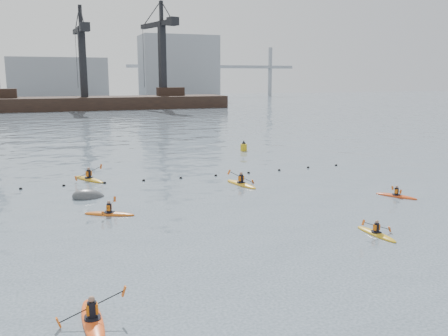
{
  "coord_description": "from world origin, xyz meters",
  "views": [
    {
      "loc": [
        -8.71,
        -14.13,
        8.14
      ],
      "look_at": [
        0.84,
        11.72,
        2.8
      ],
      "focal_mm": 38.0,
      "sensor_mm": 36.0,
      "label": 1
    }
  ],
  "objects_px": {
    "kayaker_5": "(89,179)",
    "kayaker_0": "(93,320)",
    "kayaker_3": "(241,183)",
    "kayaker_2": "(109,213)",
    "kayaker_1": "(376,233)",
    "kayaker_4": "(396,196)",
    "mooring_buoy": "(89,197)",
    "nav_buoy": "(244,147)"
  },
  "relations": [
    {
      "from": "kayaker_3",
      "to": "kayaker_1",
      "type": "bearing_deg",
      "value": -94.59
    },
    {
      "from": "kayaker_1",
      "to": "mooring_buoy",
      "type": "height_order",
      "value": "kayaker_1"
    },
    {
      "from": "kayaker_5",
      "to": "mooring_buoy",
      "type": "height_order",
      "value": "kayaker_5"
    },
    {
      "from": "kayaker_4",
      "to": "kayaker_5",
      "type": "height_order",
      "value": "kayaker_5"
    },
    {
      "from": "kayaker_0",
      "to": "kayaker_1",
      "type": "bearing_deg",
      "value": 14.09
    },
    {
      "from": "kayaker_5",
      "to": "mooring_buoy",
      "type": "bearing_deg",
      "value": -123.91
    },
    {
      "from": "kayaker_5",
      "to": "mooring_buoy",
      "type": "relative_size",
      "value": 1.59
    },
    {
      "from": "kayaker_4",
      "to": "nav_buoy",
      "type": "distance_m",
      "value": 22.69
    },
    {
      "from": "mooring_buoy",
      "to": "nav_buoy",
      "type": "distance_m",
      "value": 23.67
    },
    {
      "from": "kayaker_1",
      "to": "kayaker_4",
      "type": "xyz_separation_m",
      "value": [
        6.42,
        6.12,
        -0.0
      ]
    },
    {
      "from": "kayaker_3",
      "to": "nav_buoy",
      "type": "height_order",
      "value": "kayaker_3"
    },
    {
      "from": "kayaker_2",
      "to": "kayaker_5",
      "type": "xyz_separation_m",
      "value": [
        -0.33,
        10.43,
        0.02
      ]
    },
    {
      "from": "nav_buoy",
      "to": "kayaker_3",
      "type": "bearing_deg",
      "value": -113.27
    },
    {
      "from": "kayaker_1",
      "to": "kayaker_4",
      "type": "relative_size",
      "value": 1.06
    },
    {
      "from": "kayaker_1",
      "to": "nav_buoy",
      "type": "distance_m",
      "value": 29.07
    },
    {
      "from": "kayaker_0",
      "to": "kayaker_3",
      "type": "xyz_separation_m",
      "value": [
        12.5,
        17.33,
        0.01
      ]
    },
    {
      "from": "kayaker_3",
      "to": "kayaker_4",
      "type": "bearing_deg",
      "value": -53.43
    },
    {
      "from": "kayaker_3",
      "to": "nav_buoy",
      "type": "distance_m",
      "value": 16.91
    },
    {
      "from": "kayaker_4",
      "to": "mooring_buoy",
      "type": "bearing_deg",
      "value": -51.46
    },
    {
      "from": "kayaker_2",
      "to": "nav_buoy",
      "type": "distance_m",
      "value": 26.46
    },
    {
      "from": "kayaker_2",
      "to": "mooring_buoy",
      "type": "xyz_separation_m",
      "value": [
        -0.8,
        4.71,
        -0.1
      ]
    },
    {
      "from": "kayaker_3",
      "to": "kayaker_5",
      "type": "relative_size",
      "value": 1.01
    },
    {
      "from": "kayaker_2",
      "to": "kayaker_4",
      "type": "bearing_deg",
      "value": -69.68
    },
    {
      "from": "kayaker_3",
      "to": "mooring_buoy",
      "type": "distance_m",
      "value": 11.23
    },
    {
      "from": "nav_buoy",
      "to": "kayaker_1",
      "type": "bearing_deg",
      "value": -98.83
    },
    {
      "from": "kayaker_2",
      "to": "mooring_buoy",
      "type": "height_order",
      "value": "kayaker_2"
    },
    {
      "from": "kayaker_2",
      "to": "nav_buoy",
      "type": "xyz_separation_m",
      "value": [
        17.1,
        20.18,
        0.31
      ]
    },
    {
      "from": "kayaker_0",
      "to": "kayaker_5",
      "type": "height_order",
      "value": "kayaker_5"
    },
    {
      "from": "kayaker_5",
      "to": "kayaker_0",
      "type": "bearing_deg",
      "value": -123.46
    },
    {
      "from": "kayaker_0",
      "to": "nav_buoy",
      "type": "bearing_deg",
      "value": 58.12
    },
    {
      "from": "kayaker_0",
      "to": "kayaker_1",
      "type": "relative_size",
      "value": 1.18
    },
    {
      "from": "kayaker_1",
      "to": "kayaker_4",
      "type": "distance_m",
      "value": 8.87
    },
    {
      "from": "nav_buoy",
      "to": "kayaker_4",
      "type": "bearing_deg",
      "value": -85.06
    },
    {
      "from": "kayaker_4",
      "to": "kayaker_5",
      "type": "distance_m",
      "value": 23.25
    },
    {
      "from": "kayaker_2",
      "to": "kayaker_5",
      "type": "relative_size",
      "value": 0.85
    },
    {
      "from": "kayaker_3",
      "to": "mooring_buoy",
      "type": "height_order",
      "value": "kayaker_3"
    },
    {
      "from": "nav_buoy",
      "to": "mooring_buoy",
      "type": "bearing_deg",
      "value": -139.19
    },
    {
      "from": "mooring_buoy",
      "to": "kayaker_0",
      "type": "bearing_deg",
      "value": -94.19
    },
    {
      "from": "kayaker_4",
      "to": "nav_buoy",
      "type": "height_order",
      "value": "nav_buoy"
    },
    {
      "from": "kayaker_0",
      "to": "kayaker_4",
      "type": "distance_m",
      "value": 23.5
    },
    {
      "from": "kayaker_5",
      "to": "kayaker_2",
      "type": "bearing_deg",
      "value": -117.33
    },
    {
      "from": "kayaker_0",
      "to": "kayaker_3",
      "type": "distance_m",
      "value": 21.37
    }
  ]
}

